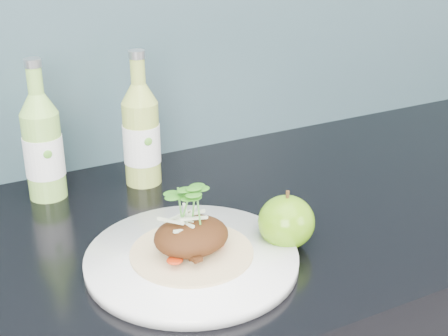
# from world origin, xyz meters

# --- Properties ---
(dinner_plate) EXTENTS (0.32, 0.32, 0.02)m
(dinner_plate) POSITION_xyz_m (-0.02, 1.60, 0.91)
(dinner_plate) COLOR white
(dinner_plate) RESTS_ON kitchen_counter
(pork_taco) EXTENTS (0.16, 0.16, 0.10)m
(pork_taco) POSITION_xyz_m (-0.02, 1.60, 0.95)
(pork_taco) COLOR tan
(pork_taco) RESTS_ON dinner_plate
(green_apple) EXTENTS (0.08, 0.08, 0.08)m
(green_apple) POSITION_xyz_m (0.12, 1.58, 0.94)
(green_apple) COLOR #40870E
(green_apple) RESTS_ON kitchen_counter
(cider_bottle_left) EXTENTS (0.08, 0.08, 0.23)m
(cider_bottle_left) POSITION_xyz_m (-0.14, 1.90, 0.99)
(cider_bottle_left) COLOR #8BC351
(cider_bottle_left) RESTS_ON kitchen_counter
(cider_bottle_right) EXTENTS (0.08, 0.08, 0.23)m
(cider_bottle_right) POSITION_xyz_m (0.02, 1.87, 0.99)
(cider_bottle_right) COLOR #A0B64B
(cider_bottle_right) RESTS_ON kitchen_counter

